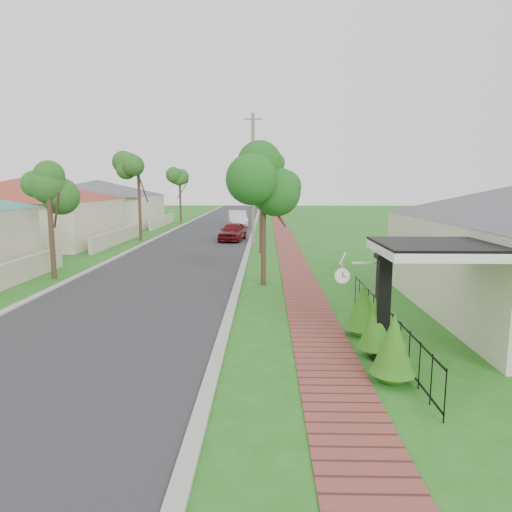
% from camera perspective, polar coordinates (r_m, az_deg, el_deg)
% --- Properties ---
extents(ground, '(160.00, 160.00, 0.00)m').
position_cam_1_polar(ground, '(12.29, -7.38, -10.65)').
color(ground, '#216718').
rests_on(ground, ground).
extents(road, '(7.00, 120.00, 0.02)m').
position_cam_1_polar(road, '(32.07, -7.35, 1.49)').
color(road, '#28282B').
rests_on(road, ground).
extents(kerb_right, '(0.30, 120.00, 0.10)m').
position_cam_1_polar(kerb_right, '(31.73, -0.82, 1.48)').
color(kerb_right, '#9E9E99').
rests_on(kerb_right, ground).
extents(kerb_left, '(0.30, 120.00, 0.10)m').
position_cam_1_polar(kerb_left, '(32.82, -13.67, 1.47)').
color(kerb_left, '#9E9E99').
rests_on(kerb_left, ground).
extents(sidewalk, '(1.50, 120.00, 0.03)m').
position_cam_1_polar(sidewalk, '(31.74, 3.88, 1.46)').
color(sidewalk, brown).
rests_on(sidewalk, ground).
extents(porch_post, '(0.48, 0.48, 2.52)m').
position_cam_1_polar(porch_post, '(11.20, 15.52, -6.84)').
color(porch_post, black).
rests_on(porch_post, ground).
extents(picket_fence, '(0.03, 8.02, 1.00)m').
position_cam_1_polar(picket_fence, '(12.38, 15.86, -8.18)').
color(picket_fence, black).
rests_on(picket_fence, ground).
extents(street_trees, '(10.70, 37.65, 5.89)m').
position_cam_1_polar(street_trees, '(38.58, -5.77, 9.51)').
color(street_trees, '#382619').
rests_on(street_trees, ground).
extents(hedge_row, '(0.86, 3.85, 1.72)m').
position_cam_1_polar(hedge_row, '(11.45, 14.73, -8.41)').
color(hedge_row, '#1C5E12').
rests_on(hedge_row, ground).
extents(far_house_red, '(15.56, 15.56, 4.60)m').
position_cam_1_polar(far_house_red, '(35.68, -26.88, 5.12)').
color(far_house_red, beige).
rests_on(far_house_red, ground).
extents(far_house_grey, '(15.56, 15.56, 4.60)m').
position_cam_1_polar(far_house_grey, '(48.47, -19.09, 6.34)').
color(far_house_grey, beige).
rests_on(far_house_grey, ground).
extents(parked_car_red, '(2.15, 4.16, 1.35)m').
position_cam_1_polar(parked_car_red, '(33.67, -2.93, 3.06)').
color(parked_car_red, maroon).
rests_on(parked_car_red, ground).
extents(parked_car_white, '(2.26, 4.95, 1.57)m').
position_cam_1_polar(parked_car_white, '(44.89, -2.31, 4.66)').
color(parked_car_white, silver).
rests_on(parked_car_white, ground).
extents(near_tree, '(2.07, 2.07, 5.32)m').
position_cam_1_polar(near_tree, '(18.45, 0.96, 9.33)').
color(near_tree, '#382619').
rests_on(near_tree, ground).
extents(utility_pole, '(1.20, 0.24, 8.84)m').
position_cam_1_polar(utility_pole, '(31.46, -0.38, 9.59)').
color(utility_pole, gray).
rests_on(utility_pole, ground).
extents(station_clock, '(1.04, 0.13, 0.53)m').
position_cam_1_polar(station_clock, '(11.22, 10.97, -2.30)').
color(station_clock, white).
rests_on(station_clock, ground).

